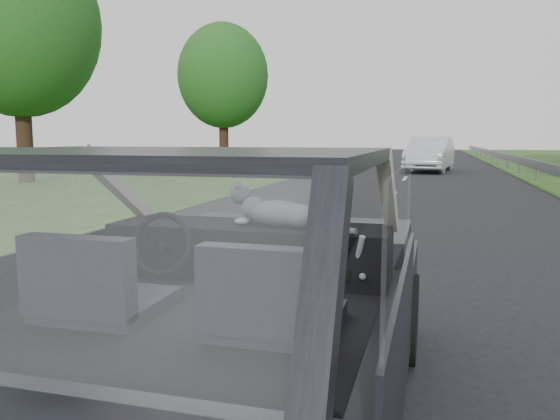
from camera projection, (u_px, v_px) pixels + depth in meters
The scene contains 9 objects.
subject_car at pixel (207, 303), 2.54m from camera, with size 1.80×4.00×1.45m, color black.
dashboard at pixel (250, 250), 3.12m from camera, with size 1.58×0.45×0.30m, color black.
driver_seat at pixel (93, 280), 2.35m from camera, with size 0.50×0.72×0.42m, color #21222D.
passenger_seat at pixel (271, 294), 2.14m from camera, with size 0.50×0.72×0.42m, color #21222D.
steering_wheel at pixel (162, 244), 2.94m from camera, with size 0.36×0.36×0.04m, color black.
cat at pixel (279, 212), 3.00m from camera, with size 0.57×0.18×0.25m, color gray.
other_car at pixel (430, 154), 24.01m from camera, with size 1.84×4.66×1.53m, color silver.
tree_5 at pixel (20, 61), 17.84m from camera, with size 5.24×5.24×7.94m, color #1A581C, non-canonical shape.
tree_6 at pixel (223, 97), 29.46m from camera, with size 4.86×4.86×7.37m, color #1A581C, non-canonical shape.
Camera 1 is at (1.00, -2.28, 1.49)m, focal length 35.00 mm.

